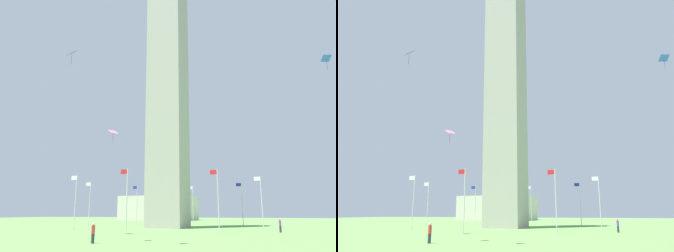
{
  "view_description": "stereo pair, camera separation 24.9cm",
  "coord_description": "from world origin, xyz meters",
  "views": [
    {
      "loc": [
        -21.43,
        58.8,
        2.6
      ],
      "look_at": [
        0.0,
        0.0,
        18.66
      ],
      "focal_mm": 36.25,
      "sensor_mm": 36.0,
      "label": 1
    },
    {
      "loc": [
        -21.66,
        58.72,
        2.6
      ],
      "look_at": [
        0.0,
        0.0,
        18.66
      ],
      "focal_mm": 36.25,
      "sensor_mm": 36.0,
      "label": 2
    }
  ],
  "objects": [
    {
      "name": "ground_plane",
      "position": [
        0.0,
        0.0,
        0.0
      ],
      "size": [
        260.0,
        260.0,
        0.0
      ],
      "primitive_type": "plane",
      "color": "#609347"
    },
    {
      "name": "obelisk_monument",
      "position": [
        0.0,
        0.0,
        29.79
      ],
      "size": [
        6.55,
        6.55,
        59.57
      ],
      "color": "#A8A399",
      "rests_on": "ground"
    },
    {
      "name": "flagpole_n",
      "position": [
        16.47,
        0.0,
        4.69
      ],
      "size": [
        1.12,
        0.14,
        8.6
      ],
      "color": "silver",
      "rests_on": "ground"
    },
    {
      "name": "flagpole_ne",
      "position": [
        11.66,
        11.61,
        4.69
      ],
      "size": [
        1.12,
        0.14,
        8.6
      ],
      "color": "silver",
      "rests_on": "ground"
    },
    {
      "name": "flagpole_e",
      "position": [
        0.06,
        16.42,
        4.69
      ],
      "size": [
        1.12,
        0.14,
        8.6
      ],
      "color": "silver",
      "rests_on": "ground"
    },
    {
      "name": "flagpole_se",
      "position": [
        -11.55,
        11.61,
        4.69
      ],
      "size": [
        1.12,
        0.14,
        8.6
      ],
      "color": "silver",
      "rests_on": "ground"
    },
    {
      "name": "flagpole_s",
      "position": [
        -16.36,
        0.0,
        4.69
      ],
      "size": [
        1.12,
        0.14,
        8.6
      ],
      "color": "silver",
      "rests_on": "ground"
    },
    {
      "name": "flagpole_sw",
      "position": [
        -11.55,
        -11.61,
        4.69
      ],
      "size": [
        1.12,
        0.14,
        8.6
      ],
      "color": "silver",
      "rests_on": "ground"
    },
    {
      "name": "flagpole_w",
      "position": [
        0.06,
        -16.42,
        4.69
      ],
      "size": [
        1.12,
        0.14,
        8.6
      ],
      "color": "silver",
      "rests_on": "ground"
    },
    {
      "name": "flagpole_nw",
      "position": [
        11.66,
        -11.61,
        4.69
      ],
      "size": [
        1.12,
        0.14,
        8.6
      ],
      "color": "silver",
      "rests_on": "ground"
    },
    {
      "name": "person_purple_shirt",
      "position": [
        -19.33,
        8.18,
        0.89
      ],
      "size": [
        0.32,
        0.32,
        1.79
      ],
      "rotation": [
        0.0,
        0.0,
        -0.24
      ],
      "color": "#2D2D38",
      "rests_on": "ground"
    },
    {
      "name": "person_red_shirt",
      "position": [
        -4.57,
        31.79,
        0.88
      ],
      "size": [
        0.32,
        0.32,
        1.77
      ],
      "rotation": [
        0.0,
        0.0,
        -1.07
      ],
      "color": "#2D2D38",
      "rests_on": "ground"
    },
    {
      "name": "kite_blue_diamond",
      "position": [
        -27.41,
        9.63,
        23.8
      ],
      "size": [
        1.51,
        1.42,
        2.01
      ],
      "color": "blue"
    },
    {
      "name": "kite_purple_diamond",
      "position": [
        4.41,
        24.85,
        22.93
      ],
      "size": [
        1.45,
        1.33,
        2.01
      ],
      "color": "purple"
    },
    {
      "name": "kite_pink_diamond",
      "position": [
        -5.36,
        30.36,
        10.22
      ],
      "size": [
        1.05,
        1.09,
        1.4
      ],
      "color": "pink"
    },
    {
      "name": "distant_building",
      "position": [
        26.21,
        -62.18,
        4.29
      ],
      "size": [
        26.23,
        16.31,
        8.59
      ],
      "color": "beige",
      "rests_on": "ground"
    }
  ]
}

